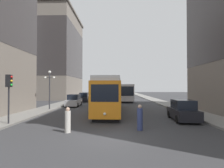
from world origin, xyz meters
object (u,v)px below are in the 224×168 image
Objects in this scene: transit_bus at (126,92)px; pedestrian_crossing_far at (68,121)px; parked_car_left_near at (84,97)px; traffic_light_near_left at (9,86)px; streetcar at (110,94)px; parked_car_right_far at (183,111)px; parked_car_left_mid at (74,101)px; lamp_post_left_near at (50,84)px; pedestrian_crossing_near at (140,118)px.

pedestrian_crossing_far is (-5.21, -27.35, -1.19)m from transit_bus.
pedestrian_crossing_far is at bearing -85.44° from parked_car_left_near.
transit_bus is 3.49× the size of traffic_light_near_left.
parked_car_right_far is at bearing -38.95° from streetcar.
parked_car_left_near is 0.93× the size of parked_car_left_mid.
parked_car_left_mid is at bearing -12.46° from pedestrian_crossing_far.
lamp_post_left_near reaches higher than traffic_light_near_left.
streetcar is at bearing -37.55° from parked_car_right_far.
traffic_light_near_left is at bearing -98.17° from parked_car_left_mid.
traffic_light_near_left is at bearing -111.34° from transit_bus.
traffic_light_near_left reaches higher than parked_car_right_far.
streetcar reaches higher than pedestrian_crossing_far.
transit_bus is 2.92× the size of parked_car_right_far.
parked_car_left_mid is at bearing -93.25° from parked_car_left_near.
lamp_post_left_near is at bearing -21.72° from parked_car_right_far.
transit_bus is 2.85× the size of parked_car_left_near.
streetcar reaches higher than transit_bus.
parked_car_right_far is 5.66m from pedestrian_crossing_near.
lamp_post_left_near is (-5.30, 11.09, 2.62)m from pedestrian_crossing_far.
parked_car_left_mid is at bearing 71.09° from pedestrian_crossing_near.
transit_bus is at bearing 13.50° from parked_car_left_near.
pedestrian_crossing_near is at bearing -74.49° from streetcar.
pedestrian_crossing_near is (8.11, -24.00, -0.04)m from parked_car_left_near.
parked_car_left_mid is 16.57m from pedestrian_crossing_far.
parked_car_left_near is 0.94× the size of lamp_post_left_near.
parked_car_left_near is at bearing -55.49° from parked_car_right_far.
parked_car_left_near is 22.84m from traffic_light_near_left.
transit_bus is at bearing 82.47° from streetcar.
parked_car_right_far is 10.03m from pedestrian_crossing_far.
pedestrian_crossing_far is 12.57m from lamp_post_left_near.
transit_bus is at bearing -77.56° from parked_car_right_far.
lamp_post_left_near is at bearing -111.71° from parked_car_left_mid.
pedestrian_crossing_far is (-2.41, -10.12, -1.34)m from streetcar.
pedestrian_crossing_far is (3.40, -16.22, -0.09)m from parked_car_left_mid.
parked_car_left_mid is 1.31× the size of traffic_light_near_left.
pedestrian_crossing_far is at bearing 142.53° from pedestrian_crossing_near.
parked_car_right_far is 15.93m from lamp_post_left_near.
pedestrian_crossing_near is at bearing -74.58° from parked_car_left_near.
streetcar is 3.06× the size of lamp_post_left_near.
pedestrian_crossing_near is 0.36× the size of lamp_post_left_near.
parked_car_left_mid is at bearing 69.68° from lamp_post_left_near.
pedestrian_crossing_near is 14.62m from lamp_post_left_near.
lamp_post_left_near reaches higher than streetcar.
streetcar is 3.34× the size of parked_car_right_far.
streetcar reaches higher than parked_car_left_near.
lamp_post_left_near reaches higher than parked_car_right_far.
streetcar is 8.52m from parked_car_left_mid.
streetcar is 3.99× the size of traffic_light_near_left.
lamp_post_left_near is (-0.22, 9.01, 0.37)m from traffic_light_near_left.
traffic_light_near_left is (-9.79, 1.32, 2.21)m from pedestrian_crossing_near.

